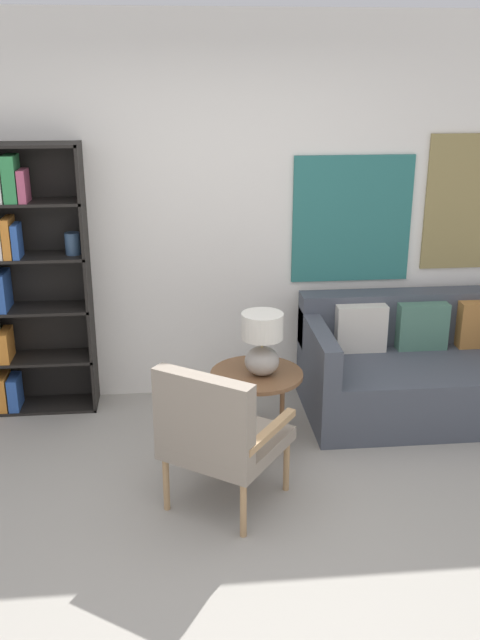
# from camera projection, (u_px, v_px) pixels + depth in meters

# --- Properties ---
(ground_plane) EXTENTS (14.00, 14.00, 0.00)m
(ground_plane) POSITION_uv_depth(u_px,v_px,m) (236.00, 560.00, 3.57)
(ground_plane) COLOR #9E998E
(wall_back) EXTENTS (6.40, 0.08, 2.70)m
(wall_back) POSITION_uv_depth(u_px,v_px,m) (215.00, 214.00, 5.03)
(wall_back) COLOR white
(wall_back) RESTS_ON ground_plane
(bookshelf) EXTENTS (0.81, 0.30, 1.87)m
(bookshelf) POSITION_uv_depth(u_px,v_px,m) (12.00, 278.00, 4.85)
(bookshelf) COLOR black
(bookshelf) RESTS_ON ground_plane
(armchair) EXTENTS (0.80, 0.81, 0.86)m
(armchair) POSITION_uv_depth(u_px,v_px,m) (217.00, 431.00, 3.82)
(armchair) COLOR tan
(armchair) RESTS_ON ground_plane
(couch) EXTENTS (1.72, 0.93, 0.79)m
(couch) POSITION_uv_depth(u_px,v_px,m) (426.00, 369.00, 5.06)
(couch) COLOR #474C56
(couch) RESTS_ON ground_plane
(side_table) EXTENTS (0.59, 0.59, 0.51)m
(side_table) POSITION_uv_depth(u_px,v_px,m) (257.00, 379.00, 4.51)
(side_table) COLOR brown
(side_table) RESTS_ON ground_plane
(table_lamp) EXTENTS (0.26, 0.26, 0.40)m
(table_lamp) POSITION_uv_depth(u_px,v_px,m) (262.00, 342.00, 4.40)
(table_lamp) COLOR #A59E93
(table_lamp) RESTS_ON side_table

